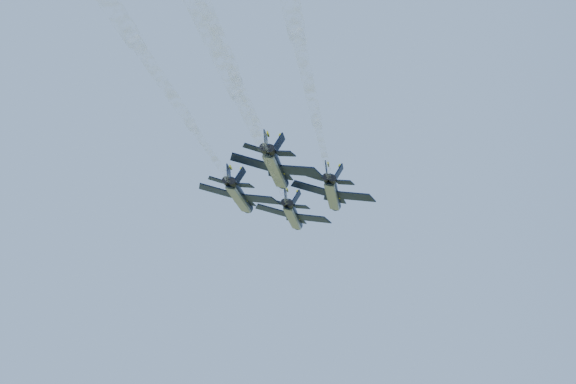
% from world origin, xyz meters
% --- Properties ---
extents(jet_lead, '(14.07, 18.67, 4.98)m').
position_xyz_m(jet_lead, '(-4.95, 10.64, 102.04)').
color(jet_lead, black).
extents(jet_left, '(14.07, 18.67, 4.98)m').
position_xyz_m(jet_left, '(-11.21, -1.84, 102.04)').
color(jet_left, black).
extents(jet_right, '(14.07, 18.67, 4.98)m').
position_xyz_m(jet_right, '(4.27, 0.68, 102.04)').
color(jet_right, black).
extents(jet_slot, '(14.07, 18.67, 4.98)m').
position_xyz_m(jet_slot, '(-1.96, -12.55, 102.04)').
color(jet_slot, black).
extents(smoke_trail_lead, '(11.26, 82.20, 2.77)m').
position_xyz_m(smoke_trail_lead, '(2.01, -50.66, 102.08)').
color(smoke_trail_lead, white).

